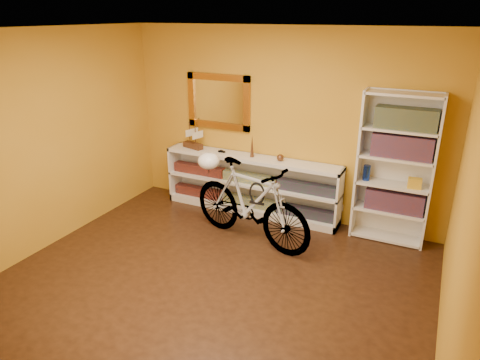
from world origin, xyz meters
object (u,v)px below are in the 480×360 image
at_px(console_unit, 251,185).
at_px(bicycle, 250,203).
at_px(bookcase, 395,169).
at_px(helmet, 209,161).

height_order(console_unit, bicycle, bicycle).
bearing_deg(bookcase, console_unit, -179.25).
bearing_deg(console_unit, bicycle, -66.32).
bearing_deg(console_unit, bookcase, 0.75).
bearing_deg(bicycle, console_unit, 37.35).
xyz_separation_m(bookcase, bicycle, (-1.57, -0.83, -0.42)).
distance_m(console_unit, helmet, 0.88).
bearing_deg(console_unit, helmet, -116.61).
xyz_separation_m(bicycle, helmet, (-0.67, 0.16, 0.40)).
bearing_deg(bookcase, bicycle, -152.19).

